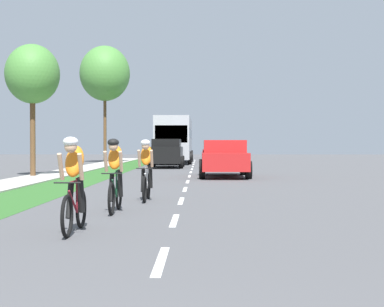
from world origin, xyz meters
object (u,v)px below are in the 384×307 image
object	(u,v)px
cyclist_trailing	(115,175)
cyclist_distant	(146,169)
suv_black	(167,152)
sedan_dark_green	(179,151)
bus_silver	(175,138)
cyclist_lead	(74,184)
street_tree_near	(32,75)
pickup_red	(224,158)
street_tree_far	(105,74)

from	to	relation	value
cyclist_trailing	cyclist_distant	bearing A→B (deg)	80.07
suv_black	sedan_dark_green	world-z (taller)	suv_black
bus_silver	sedan_dark_green	size ratio (longest dim) A/B	2.70
cyclist_lead	street_tree_near	xyz separation A→B (m)	(-5.45, 15.97, 3.77)
suv_black	bus_silver	xyz separation A→B (m)	(0.10, 9.21, 1.03)
cyclist_lead	cyclist_distant	bearing A→B (deg)	82.63
cyclist_distant	bus_silver	world-z (taller)	bus_silver
cyclist_trailing	sedan_dark_green	distance (m)	48.35
suv_black	cyclist_lead	bearing A→B (deg)	-89.92
bus_silver	pickup_red	bearing A→B (deg)	-81.03
cyclist_distant	bus_silver	distance (m)	30.15
cyclist_lead	suv_black	xyz separation A→B (m)	(-0.04, 26.18, 0.14)
pickup_red	suv_black	xyz separation A→B (m)	(-3.17, 10.21, 0.12)
cyclist_lead	bus_silver	distance (m)	35.42
pickup_red	street_tree_far	distance (m)	21.96
cyclist_distant	pickup_red	size ratio (longest dim) A/B	0.34
street_tree_near	pickup_red	bearing A→B (deg)	0.01
cyclist_trailing	suv_black	world-z (taller)	suv_black
cyclist_lead	cyclist_trailing	world-z (taller)	same
cyclist_lead	street_tree_far	distance (m)	36.16
sedan_dark_green	suv_black	bearing A→B (deg)	-89.73
cyclist_trailing	street_tree_far	bearing A→B (deg)	99.99
sedan_dark_green	street_tree_far	distance (m)	17.94
street_tree_near	street_tree_far	xyz separation A→B (m)	(-0.01, 19.23, 2.46)
cyclist_trailing	suv_black	distance (m)	23.38
pickup_red	suv_black	size ratio (longest dim) A/B	1.09
pickup_red	street_tree_near	bearing A→B (deg)	-179.99
suv_black	cyclist_distant	bearing A→B (deg)	-88.03
sedan_dark_green	street_tree_far	world-z (taller)	street_tree_far
cyclist_lead	street_tree_far	xyz separation A→B (m)	(-5.46, 35.20, 6.23)
cyclist_lead	sedan_dark_green	bearing A→B (deg)	90.17
street_tree_near	sedan_dark_green	bearing A→B (deg)	81.45
pickup_red	sedan_dark_green	world-z (taller)	pickup_red
cyclist_trailing	pickup_red	size ratio (longest dim) A/B	0.34
cyclist_trailing	street_tree_far	size ratio (longest dim) A/B	0.19
cyclist_trailing	pickup_red	distance (m)	13.48
suv_black	cyclist_trailing	bearing A→B (deg)	-89.30
pickup_red	sedan_dark_green	size ratio (longest dim) A/B	1.19
cyclist_lead	pickup_red	xyz separation A→B (m)	(3.13, 15.97, 0.02)
cyclist_lead	street_tree_far	bearing A→B (deg)	98.81
cyclist_distant	suv_black	distance (m)	20.92
street_tree_far	cyclist_lead	bearing A→B (deg)	-81.19
suv_black	bus_silver	bearing A→B (deg)	89.37
street_tree_near	cyclist_trailing	bearing A→B (deg)	-66.60
cyclist_distant	pickup_red	bearing A→B (deg)	77.10
street_tree_near	street_tree_far	distance (m)	19.39
cyclist_distant	sedan_dark_green	xyz separation A→B (m)	(-0.84, 45.87, -0.04)
bus_silver	cyclist_trailing	bearing A→B (deg)	-89.68
suv_black	street_tree_far	size ratio (longest dim) A/B	0.51
bus_silver	street_tree_near	xyz separation A→B (m)	(-5.51, -19.43, 2.60)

